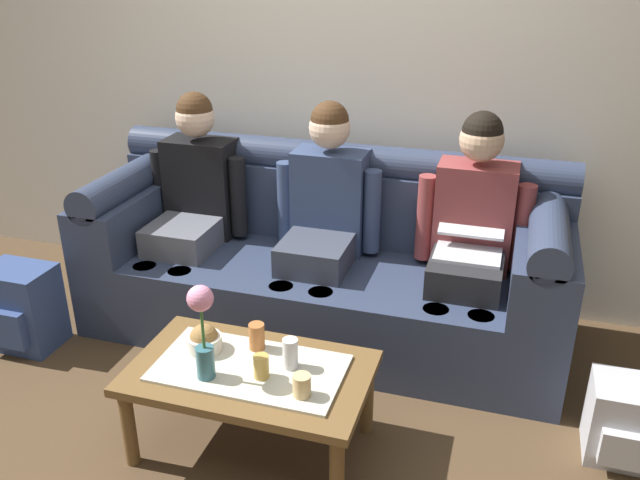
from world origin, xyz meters
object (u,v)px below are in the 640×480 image
at_px(coffee_table, 250,379).
at_px(couch, 324,264).
at_px(person_right, 471,231).
at_px(flower_vase, 202,325).
at_px(backpack_left, 22,308).
at_px(cup_far_center, 290,353).
at_px(cup_far_left, 302,385).
at_px(cup_near_left, 257,336).
at_px(person_left, 193,199).
at_px(person_middle, 324,214).
at_px(backpack_right, 624,422).
at_px(cup_near_right, 261,366).
at_px(snack_bowl, 204,340).

bearing_deg(coffee_table, couch, 90.00).
xyz_separation_m(person_right, flower_vase, (-0.88, -1.13, -0.03)).
height_order(flower_vase, backpack_left, flower_vase).
xyz_separation_m(cup_far_center, cup_far_left, (0.10, -0.16, -0.02)).
xyz_separation_m(couch, person_right, (0.75, -0.00, 0.29)).
relative_size(person_right, cup_near_left, 10.69).
relative_size(person_left, backpack_left, 2.78).
distance_m(coffee_table, cup_near_left, 0.17).
relative_size(person_left, cup_near_left, 10.69).
height_order(person_middle, person_right, same).
bearing_deg(backpack_right, cup_near_left, -169.98).
distance_m(cup_near_right, backpack_right, 1.48).
xyz_separation_m(cup_near_left, backpack_right, (1.47, 0.26, -0.29)).
height_order(coffee_table, cup_near_right, cup_near_right).
distance_m(couch, person_left, 0.80).
height_order(person_middle, backpack_left, person_middle).
bearing_deg(flower_vase, cup_near_right, 16.80).
bearing_deg(flower_vase, backpack_right, 17.53).
xyz_separation_m(cup_near_right, cup_far_left, (0.19, -0.06, -0.00)).
relative_size(couch, cup_near_left, 21.55).
height_order(person_middle, backpack_right, person_middle).
bearing_deg(cup_near_left, person_right, 49.15).
bearing_deg(snack_bowl, person_middle, 76.87).
height_order(person_middle, cup_near_right, person_middle).
bearing_deg(cup_far_left, couch, 102.75).
relative_size(snack_bowl, cup_far_left, 1.66).
bearing_deg(snack_bowl, person_right, 44.65).
distance_m(cup_near_left, backpack_left, 1.45).
relative_size(cup_near_left, cup_far_left, 1.31).
xyz_separation_m(cup_far_center, backpack_right, (1.30, 0.34, -0.29)).
height_order(snack_bowl, cup_far_left, snack_bowl).
bearing_deg(person_right, cup_near_right, -122.36).
xyz_separation_m(coffee_table, snack_bowl, (-0.22, 0.06, 0.10)).
bearing_deg(person_middle, cup_far_left, -77.20).
bearing_deg(coffee_table, backpack_right, 15.07).
xyz_separation_m(person_middle, person_right, (0.75, -0.00, -0.00)).
bearing_deg(coffee_table, cup_near_right, -34.27).
bearing_deg(cup_far_center, flower_vase, -151.44).
xyz_separation_m(person_middle, flower_vase, (-0.13, -1.13, -0.03)).
relative_size(person_left, cup_far_left, 14.05).
bearing_deg(person_left, cup_near_left, -50.69).
xyz_separation_m(backpack_right, backpack_left, (-2.88, -0.02, 0.05)).
height_order(person_middle, cup_near_left, person_middle).
xyz_separation_m(flower_vase, cup_near_left, (0.11, 0.24, -0.17)).
distance_m(person_middle, flower_vase, 1.13).
distance_m(person_right, cup_far_center, 1.15).
bearing_deg(cup_far_left, snack_bowl, 160.51).
bearing_deg(flower_vase, cup_near_left, 64.88).
xyz_separation_m(person_right, snack_bowl, (-0.97, -0.96, -0.22)).
bearing_deg(cup_near_right, person_left, 127.47).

